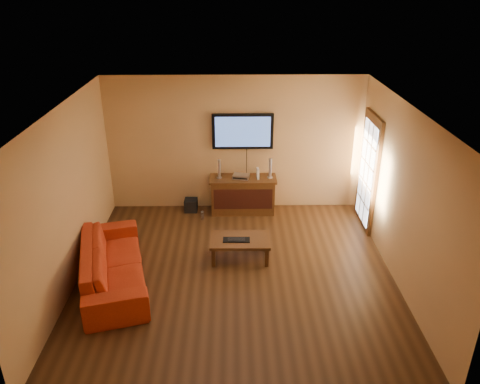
{
  "coord_description": "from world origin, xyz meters",
  "views": [
    {
      "loc": [
        -0.03,
        -6.23,
        4.36
      ],
      "look_at": [
        0.08,
        0.8,
        1.1
      ],
      "focal_mm": 35.0,
      "sensor_mm": 36.0,
      "label": 1
    }
  ],
  "objects_px": {
    "speaker_right": "(270,169)",
    "sofa": "(112,258)",
    "subwoofer": "(191,205)",
    "keyboard": "(236,240)",
    "media_console": "(243,195)",
    "game_console": "(258,173)",
    "speaker_left": "(219,170)",
    "av_receiver": "(241,176)",
    "bottle": "(202,215)",
    "television": "(243,131)",
    "coffee_table": "(240,242)"
  },
  "relations": [
    {
      "from": "speaker_left",
      "to": "bottle",
      "type": "xyz_separation_m",
      "value": [
        -0.34,
        -0.35,
        -0.82
      ]
    },
    {
      "from": "bottle",
      "to": "subwoofer",
      "type": "bearing_deg",
      "value": 122.85
    },
    {
      "from": "subwoofer",
      "to": "game_console",
      "type": "bearing_deg",
      "value": -1.14
    },
    {
      "from": "sofa",
      "to": "av_receiver",
      "type": "relative_size",
      "value": 7.2
    },
    {
      "from": "media_console",
      "to": "speaker_left",
      "type": "xyz_separation_m",
      "value": [
        -0.46,
        0.01,
        0.54
      ]
    },
    {
      "from": "speaker_right",
      "to": "av_receiver",
      "type": "distance_m",
      "value": 0.59
    },
    {
      "from": "coffee_table",
      "to": "keyboard",
      "type": "relative_size",
      "value": 2.25
    },
    {
      "from": "coffee_table",
      "to": "television",
      "type": "bearing_deg",
      "value": 87.57
    },
    {
      "from": "television",
      "to": "keyboard",
      "type": "relative_size",
      "value": 2.66
    },
    {
      "from": "av_receiver",
      "to": "subwoofer",
      "type": "xyz_separation_m",
      "value": [
        -1.02,
        0.04,
        -0.64
      ]
    },
    {
      "from": "speaker_left",
      "to": "bottle",
      "type": "height_order",
      "value": "speaker_left"
    },
    {
      "from": "speaker_right",
      "to": "bottle",
      "type": "height_order",
      "value": "speaker_right"
    },
    {
      "from": "speaker_right",
      "to": "bottle",
      "type": "distance_m",
      "value": 1.62
    },
    {
      "from": "speaker_right",
      "to": "game_console",
      "type": "distance_m",
      "value": 0.26
    },
    {
      "from": "speaker_right",
      "to": "game_console",
      "type": "height_order",
      "value": "speaker_right"
    },
    {
      "from": "media_console",
      "to": "coffee_table",
      "type": "relative_size",
      "value": 1.32
    },
    {
      "from": "speaker_right",
      "to": "keyboard",
      "type": "height_order",
      "value": "speaker_right"
    },
    {
      "from": "bottle",
      "to": "keyboard",
      "type": "relative_size",
      "value": 0.43
    },
    {
      "from": "subwoofer",
      "to": "bottle",
      "type": "xyz_separation_m",
      "value": [
        0.25,
        -0.39,
        -0.04
      ]
    },
    {
      "from": "media_console",
      "to": "subwoofer",
      "type": "relative_size",
      "value": 5.22
    },
    {
      "from": "game_console",
      "to": "bottle",
      "type": "bearing_deg",
      "value": -168.08
    },
    {
      "from": "speaker_left",
      "to": "television",
      "type": "bearing_deg",
      "value": 23.66
    },
    {
      "from": "game_console",
      "to": "bottle",
      "type": "relative_size",
      "value": 1.11
    },
    {
      "from": "subwoofer",
      "to": "keyboard",
      "type": "height_order",
      "value": "keyboard"
    },
    {
      "from": "media_console",
      "to": "keyboard",
      "type": "relative_size",
      "value": 2.97
    },
    {
      "from": "media_console",
      "to": "subwoofer",
      "type": "distance_m",
      "value": 1.08
    },
    {
      "from": "subwoofer",
      "to": "sofa",
      "type": "bearing_deg",
      "value": -110.98
    },
    {
      "from": "game_console",
      "to": "bottle",
      "type": "height_order",
      "value": "game_console"
    },
    {
      "from": "sofa",
      "to": "keyboard",
      "type": "relative_size",
      "value": 5.11
    },
    {
      "from": "media_console",
      "to": "av_receiver",
      "type": "distance_m",
      "value": 0.4
    },
    {
      "from": "av_receiver",
      "to": "bottle",
      "type": "bearing_deg",
      "value": -143.52
    },
    {
      "from": "television",
      "to": "speaker_left",
      "type": "xyz_separation_m",
      "value": [
        -0.46,
        -0.2,
        -0.71
      ]
    },
    {
      "from": "media_console",
      "to": "game_console",
      "type": "relative_size",
      "value": 6.29
    },
    {
      "from": "media_console",
      "to": "av_receiver",
      "type": "xyz_separation_m",
      "value": [
        -0.03,
        0.0,
        0.4
      ]
    },
    {
      "from": "television",
      "to": "bottle",
      "type": "xyz_separation_m",
      "value": [
        -0.8,
        -0.56,
        -1.54
      ]
    },
    {
      "from": "media_console",
      "to": "bottle",
      "type": "relative_size",
      "value": 6.97
    },
    {
      "from": "sofa",
      "to": "game_console",
      "type": "xyz_separation_m",
      "value": [
        2.35,
        2.36,
        0.4
      ]
    },
    {
      "from": "coffee_table",
      "to": "game_console",
      "type": "relative_size",
      "value": 4.76
    },
    {
      "from": "media_console",
      "to": "sofa",
      "type": "xyz_separation_m",
      "value": [
        -2.05,
        -2.38,
        0.07
      ]
    },
    {
      "from": "speaker_right",
      "to": "sofa",
      "type": "bearing_deg",
      "value": -137.31
    },
    {
      "from": "bottle",
      "to": "keyboard",
      "type": "height_order",
      "value": "keyboard"
    },
    {
      "from": "media_console",
      "to": "television",
      "type": "height_order",
      "value": "television"
    },
    {
      "from": "subwoofer",
      "to": "speaker_left",
      "type": "bearing_deg",
      "value": -1.71
    },
    {
      "from": "coffee_table",
      "to": "speaker_right",
      "type": "distance_m",
      "value": 1.95
    },
    {
      "from": "media_console",
      "to": "keyboard",
      "type": "bearing_deg",
      "value": -94.58
    },
    {
      "from": "speaker_right",
      "to": "av_receiver",
      "type": "xyz_separation_m",
      "value": [
        -0.57,
        -0.0,
        -0.15
      ]
    },
    {
      "from": "television",
      "to": "coffee_table",
      "type": "xyz_separation_m",
      "value": [
        -0.08,
        -1.96,
        -1.3
      ]
    },
    {
      "from": "media_console",
      "to": "speaker_right",
      "type": "bearing_deg",
      "value": 0.83
    },
    {
      "from": "speaker_left",
      "to": "game_console",
      "type": "xyz_separation_m",
      "value": [
        0.76,
        -0.03,
        -0.07
      ]
    },
    {
      "from": "subwoofer",
      "to": "bottle",
      "type": "bearing_deg",
      "value": -55.69
    }
  ]
}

